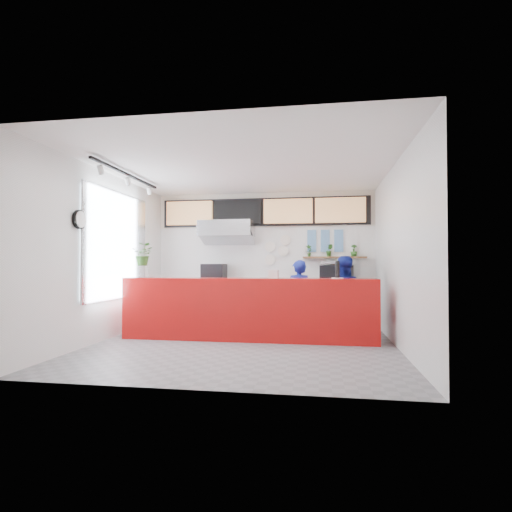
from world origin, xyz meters
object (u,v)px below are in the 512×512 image
Objects in this scene: service_counter at (248,309)px; espresso_machine at (337,275)px; staff_center at (298,297)px; panini_oven at (214,274)px; staff_right at (343,296)px; pepper_mill at (337,269)px.

espresso_machine is (1.64, 1.80, 0.56)m from service_counter.
staff_center is (0.87, 0.63, 0.16)m from service_counter.
staff_center is at bearing -31.51° from panini_oven.
staff_right reaches higher than service_counter.
panini_oven is 0.34× the size of staff_right.
panini_oven is 3.08m from staff_right.
service_counter is 6.84× the size of espresso_machine.
staff_right is (2.81, -1.20, -0.38)m from panini_oven.
panini_oven is 1.75× the size of pepper_mill.
panini_oven is at bearing 145.49° from pepper_mill.
panini_oven is 0.77× the size of espresso_machine.
staff_center reaches higher than service_counter.
staff_center is at bearing -13.19° from staff_right.
staff_center reaches higher than espresso_machine.
espresso_machine is at bearing -143.53° from staff_center.
panini_oven is at bearing -34.58° from staff_right.
panini_oven is 2.33m from staff_center.
espresso_machine is at bearing -0.75° from panini_oven.
staff_center is at bearing 136.58° from pepper_mill.
espresso_machine is 1.85m from pepper_mill.
staff_center is (1.97, -1.17, -0.41)m from panini_oven.
panini_oven is at bearing -167.19° from espresso_machine.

